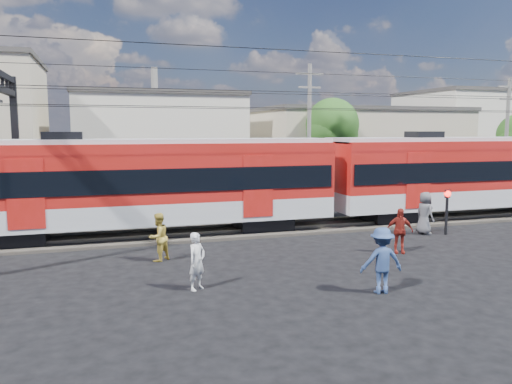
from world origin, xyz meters
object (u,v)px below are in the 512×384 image
at_px(pedestrian_c, 382,260).
at_px(crossing_signal, 447,204).
at_px(commuter_train, 151,181).
at_px(pedestrian_a, 197,261).

bearing_deg(pedestrian_c, crossing_signal, -131.05).
height_order(commuter_train, crossing_signal, commuter_train).
height_order(commuter_train, pedestrian_a, commuter_train).
bearing_deg(crossing_signal, commuter_train, 164.86).
xyz_separation_m(pedestrian_a, pedestrian_c, (4.88, -1.81, 0.10)).
relative_size(pedestrian_c, crossing_signal, 0.94).
bearing_deg(pedestrian_a, pedestrian_c, -58.57).
xyz_separation_m(commuter_train, pedestrian_c, (5.40, -9.40, -1.47)).
xyz_separation_m(pedestrian_a, crossing_signal, (11.78, 4.26, 0.54)).
relative_size(pedestrian_a, pedestrian_c, 0.89).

